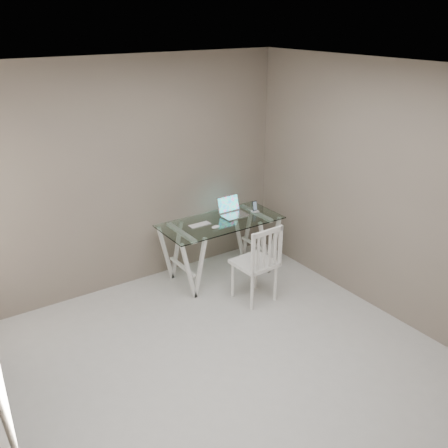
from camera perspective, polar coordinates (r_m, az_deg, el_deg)
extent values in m
plane|color=#B6B4AF|center=(4.79, 1.96, -17.34)|extent=(4.50, 4.50, 0.00)
cube|color=white|center=(3.67, 2.55, 16.76)|extent=(4.00, 4.50, 0.02)
cube|color=#72655A|center=(5.89, -10.83, 5.31)|extent=(4.00, 0.02, 2.70)
cube|color=#72655A|center=(5.39, 19.71, 2.69)|extent=(0.02, 4.50, 2.70)
cube|color=silver|center=(6.10, -0.41, 0.27)|extent=(1.50, 0.70, 0.01)
cube|color=silver|center=(6.00, -4.78, -4.19)|extent=(0.24, 0.62, 0.72)
cube|color=silver|center=(6.55, 3.62, -1.74)|extent=(0.24, 0.62, 0.72)
cube|color=white|center=(5.72, 3.51, -4.46)|extent=(0.46, 0.46, 0.04)
cylinder|color=white|center=(5.62, 3.22, -7.82)|extent=(0.04, 0.04, 0.45)
cylinder|color=white|center=(5.82, 5.91, -6.73)|extent=(0.04, 0.04, 0.45)
cylinder|color=white|center=(5.85, 1.01, -6.42)|extent=(0.04, 0.04, 0.45)
cylinder|color=white|center=(6.05, 3.66, -5.42)|extent=(0.04, 0.04, 0.45)
cube|color=white|center=(5.47, 4.92, -2.97)|extent=(0.44, 0.05, 0.49)
cube|color=silver|center=(6.26, 1.22, 0.99)|extent=(0.32, 0.23, 0.01)
cube|color=#19D899|center=(6.33, 0.49, 2.33)|extent=(0.32, 0.07, 0.21)
cube|color=silver|center=(5.99, -2.80, -0.10)|extent=(0.28, 0.12, 0.01)
ellipsoid|color=silver|center=(5.89, -0.96, -0.34)|extent=(0.10, 0.06, 0.03)
cube|color=white|center=(6.40, 3.58, 1.47)|extent=(0.08, 0.08, 0.02)
cube|color=black|center=(6.38, 3.53, 2.09)|extent=(0.06, 0.03, 0.13)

